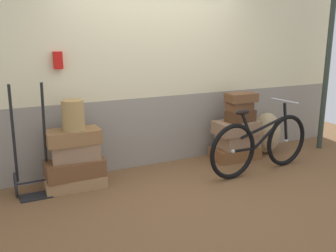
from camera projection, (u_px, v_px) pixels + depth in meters
ground at (180, 184)px, 4.63m from camera, size 8.53×5.20×0.06m
station_building at (152, 68)px, 5.04m from camera, size 6.53×0.74×2.66m
suitcase_0 at (75, 182)px, 4.45m from camera, size 0.71×0.42×0.14m
suitcase_1 at (75, 168)px, 4.39m from camera, size 0.67×0.35×0.20m
suitcase_2 at (76, 152)px, 4.36m from camera, size 0.56×0.31×0.20m
suitcase_3 at (73, 137)px, 4.32m from camera, size 0.62×0.35×0.16m
suitcase_4 at (235, 153)px, 5.46m from camera, size 0.70×0.39×0.18m
suitcase_5 at (238, 140)px, 5.44m from camera, size 0.60×0.38×0.20m
suitcase_6 at (236, 128)px, 5.35m from camera, size 0.64×0.39×0.19m
suitcase_7 at (241, 116)px, 5.30m from camera, size 0.43×0.28×0.16m
suitcase_8 at (240, 106)px, 5.29m from camera, size 0.38×0.25×0.13m
suitcase_9 at (241, 97)px, 5.23m from camera, size 0.43×0.28×0.12m
wicker_basket at (73, 115)px, 4.24m from camera, size 0.25×0.25×0.35m
luggage_trolley at (33, 169)px, 4.20m from camera, size 0.41×0.36×1.28m
burlap_sack at (266, 133)px, 5.68m from camera, size 0.45×0.38×0.63m
bicycle at (261, 144)px, 4.88m from camera, size 1.67×0.46×0.93m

